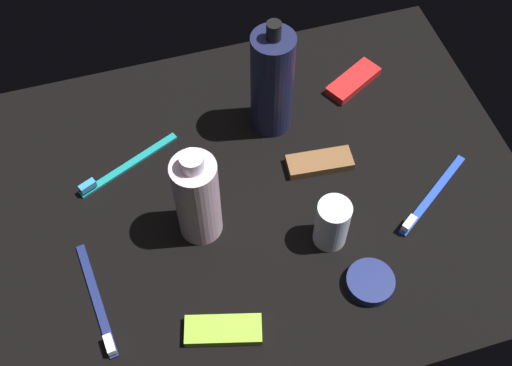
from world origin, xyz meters
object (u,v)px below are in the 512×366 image
Objects in this scene: toothbrush_navy at (98,305)px; snack_bar_red at (353,81)px; deodorant_stick at (332,223)px; cream_tin_left at (370,282)px; toothbrush_teal at (123,167)px; toothbrush_blue at (430,198)px; lotion_bottle at (272,83)px; snack_bar_brown at (320,163)px; snack_bar_lime at (223,330)px; bodywash_bottle at (197,198)px.

snack_bar_red is (-48.79, -28.59, 0.14)cm from toothbrush_navy.
cream_tin_left is at bearing 108.31° from deodorant_stick.
toothbrush_teal is (27.13, -20.80, -3.73)cm from deodorant_stick.
snack_bar_red is at bearing -117.67° from deodorant_stick.
toothbrush_blue reaches higher than snack_bar_red.
lotion_bottle reaches higher than snack_bar_brown.
deodorant_stick reaches higher than snack_bar_brown.
snack_bar_lime is 1.00× the size of snack_bar_brown.
toothbrush_navy reaches higher than snack_bar_brown.
toothbrush_navy is at bearing -13.48° from snack_bar_lime.
toothbrush_blue reaches higher than cream_tin_left.
lotion_bottle is 33.65cm from cream_tin_left.
deodorant_stick is (-1.83, 23.45, -5.29)cm from lotion_bottle.
bodywash_bottle reaches higher than snack_bar_lime.
snack_bar_brown is at bearing -37.85° from toothbrush_blue.
bodywash_bottle is 19.52cm from deodorant_stick.
bodywash_bottle is 1.16× the size of toothbrush_blue.
bodywash_bottle is 1.73× the size of snack_bar_lime.
toothbrush_teal and toothbrush_navy have the same top height.
toothbrush_blue is 17.65cm from cream_tin_left.
snack_bar_lime and snack_bar_brown have the same top height.
toothbrush_blue is (-18.86, 21.61, -9.02)cm from lotion_bottle.
snack_bar_brown is (11.41, 14.65, 0.00)cm from snack_bar_red.
snack_bar_brown is (-4.79, 10.68, -8.88)cm from lotion_bottle.
snack_bar_brown is at bearing 114.16° from lotion_bottle.
toothbrush_teal reaches higher than cream_tin_left.
deodorant_stick is at bearing 33.89° from snack_bar_red.
snack_bar_lime is (1.00, 16.79, -7.43)cm from bodywash_bottle.
snack_bar_brown is at bearing 165.05° from toothbrush_teal.
toothbrush_teal is at bearing -55.35° from bodywash_bottle.
toothbrush_teal is 1.63× the size of snack_bar_red.
toothbrush_teal is 1.63× the size of snack_bar_brown.
toothbrush_navy is at bearing 25.60° from snack_bar_brown.
toothbrush_teal is 0.94× the size of toothbrush_navy.
snack_bar_red is (-32.11, -20.21, -7.43)cm from bodywash_bottle.
lotion_bottle is at bearing -81.67° from cream_tin_left.
lotion_bottle reaches higher than toothbrush_navy.
toothbrush_blue is at bearing 131.11° from lotion_bottle.
lotion_bottle reaches higher than snack_bar_red.
snack_bar_brown is (-21.70, -22.35, 0.00)cm from snack_bar_lime.
lotion_bottle is 38.16cm from snack_bar_lime.
deodorant_stick is 0.83× the size of snack_bar_red.
toothbrush_navy is at bearing -11.41° from cream_tin_left.
deodorant_stick is 0.48× the size of toothbrush_navy.
toothbrush_teal is 23.15cm from toothbrush_navy.
snack_bar_red is at bearing -84.06° from toothbrush_blue.
snack_bar_red is at bearing -166.24° from lotion_bottle.
bodywash_bottle is 1.06× the size of toothbrush_teal.
toothbrush_blue is 51.54cm from toothbrush_navy.
snack_bar_lime is (18.73, 9.58, -3.59)cm from deodorant_stick.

